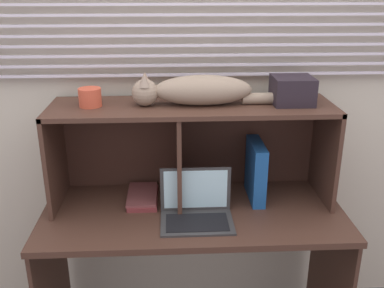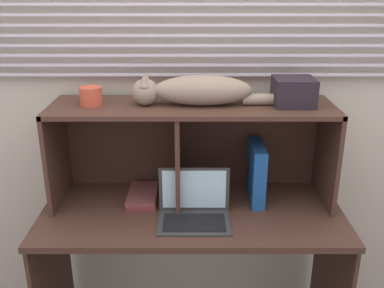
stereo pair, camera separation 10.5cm
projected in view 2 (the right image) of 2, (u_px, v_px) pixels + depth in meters
back_panel_with_blinds at (192, 91)px, 2.26m from camera, size 4.40×0.08×2.50m
desk at (192, 238)px, 2.16m from camera, size 1.43×0.63×0.77m
hutch_shelf_unit at (190, 133)px, 2.13m from camera, size 1.33×0.37×0.49m
cat at (197, 91)px, 2.02m from camera, size 0.80×0.15×0.15m
laptop at (194, 210)px, 2.01m from camera, size 0.33×0.23×0.23m
binder_upright at (256, 172)px, 2.16m from camera, size 0.06×0.26×0.29m
book_stack at (143, 196)px, 2.21m from camera, size 0.15×0.26×0.03m
small_basket at (91, 96)px, 2.03m from camera, size 0.10×0.10×0.08m
storage_box at (294, 92)px, 2.02m from camera, size 0.18×0.18×0.13m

